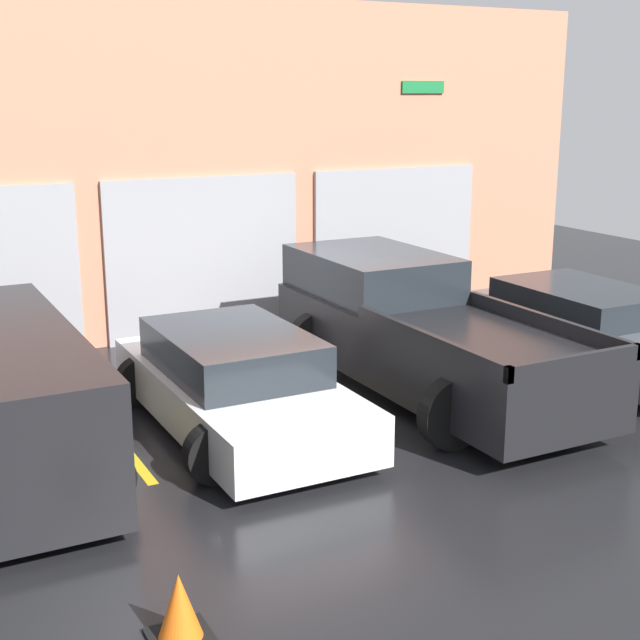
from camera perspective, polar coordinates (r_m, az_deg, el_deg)
ground_plane at (r=12.80m, az=-1.75°, el=-3.93°), size 28.00×28.00×0.00m
shophouse_building at (r=15.23m, az=-7.32°, el=9.33°), size 14.89×0.68×5.54m
pickup_truck at (r=12.37m, az=6.20°, el=-0.67°), size 2.55×5.60×1.73m
sedan_white at (r=10.93m, az=-5.43°, el=-4.04°), size 2.27×4.33×1.22m
sedan_side at (r=13.95m, az=16.53°, el=-0.50°), size 2.26×4.37×1.21m
parking_stripe_left at (r=10.70m, az=-12.37°, el=-8.04°), size 0.12×2.20×0.01m
parking_stripe_centre at (r=11.67m, az=1.14°, el=-5.77°), size 0.12×2.20×0.01m
parking_stripe_right at (r=13.18m, az=11.98°, el=-3.69°), size 0.12×2.20×0.01m
traffic_cone at (r=7.11m, az=-8.97°, el=-17.85°), size 0.47×0.47×0.55m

